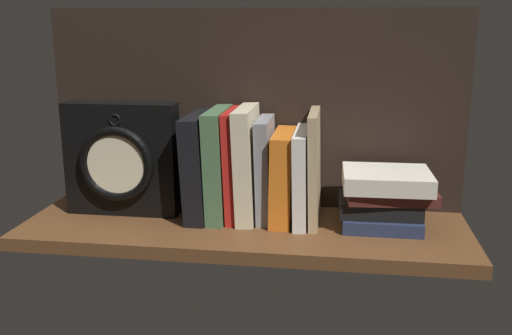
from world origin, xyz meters
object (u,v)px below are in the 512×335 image
(book_green_romantic, at_px, (219,164))
(book_orange_pandolfini, at_px, (284,176))
(book_white_catcher, at_px, (302,176))
(book_cream_twain, at_px, (249,163))
(book_gray_chess, at_px, (265,169))
(framed_clock, at_px, (121,159))
(book_stack_side, at_px, (384,198))
(book_black_skeptic, at_px, (200,166))
(book_red_requiem, at_px, (234,164))
(book_tan_shortstories, at_px, (314,167))

(book_green_romantic, height_order, book_orange_pandolfini, book_green_romantic)
(book_white_catcher, bearing_deg, book_cream_twain, 180.00)
(book_gray_chess, bearing_deg, book_cream_twain, 180.00)
(book_orange_pandolfini, distance_m, framed_clock, 0.32)
(framed_clock, bearing_deg, book_green_romantic, 3.82)
(book_white_catcher, xyz_separation_m, book_stack_side, (0.16, -0.01, -0.03))
(book_white_catcher, relative_size, framed_clock, 0.79)
(book_orange_pandolfini, bearing_deg, book_black_skeptic, 180.00)
(book_red_requiem, height_order, book_stack_side, book_red_requiem)
(book_tan_shortstories, height_order, framed_clock, framed_clock)
(book_red_requiem, relative_size, book_white_catcher, 1.20)
(book_tan_shortstories, relative_size, book_stack_side, 1.18)
(book_red_requiem, relative_size, book_gray_chess, 1.08)
(book_black_skeptic, xyz_separation_m, framed_clock, (-0.16, -0.01, 0.01))
(book_green_romantic, distance_m, framed_clock, 0.20)
(book_gray_chess, relative_size, book_tan_shortstories, 0.93)
(book_red_requiem, xyz_separation_m, book_tan_shortstories, (0.16, 0.00, 0.00))
(book_stack_side, bearing_deg, book_white_catcher, 174.95)
(book_black_skeptic, height_order, book_red_requiem, book_red_requiem)
(book_gray_chess, bearing_deg, book_white_catcher, 0.00)
(book_cream_twain, height_order, book_orange_pandolfini, book_cream_twain)
(book_orange_pandolfini, bearing_deg, book_green_romantic, 180.00)
(book_red_requiem, height_order, book_white_catcher, book_red_requiem)
(book_black_skeptic, distance_m, book_red_requiem, 0.07)
(book_red_requiem, bearing_deg, book_green_romantic, 180.00)
(book_white_catcher, bearing_deg, book_black_skeptic, 180.00)
(book_black_skeptic, height_order, book_cream_twain, book_cream_twain)
(book_green_romantic, height_order, book_stack_side, book_green_romantic)
(book_red_requiem, relative_size, book_stack_side, 1.18)
(book_red_requiem, distance_m, framed_clock, 0.23)
(book_red_requiem, xyz_separation_m, book_stack_side, (0.29, -0.01, -0.05))
(framed_clock, bearing_deg, book_black_skeptic, 4.77)
(book_white_catcher, height_order, book_stack_side, book_white_catcher)
(book_orange_pandolfini, xyz_separation_m, framed_clock, (-0.32, -0.01, 0.03))
(book_black_skeptic, distance_m, book_green_romantic, 0.04)
(framed_clock, bearing_deg, book_stack_side, -0.09)
(framed_clock, bearing_deg, book_cream_twain, 2.94)
(book_green_romantic, distance_m, book_white_catcher, 0.16)
(book_white_catcher, bearing_deg, book_orange_pandolfini, 180.00)
(book_stack_side, bearing_deg, book_green_romantic, 177.51)
(book_tan_shortstories, bearing_deg, book_stack_side, -5.95)
(book_black_skeptic, relative_size, book_gray_chess, 1.02)
(book_black_skeptic, xyz_separation_m, book_orange_pandolfini, (0.17, 0.00, -0.02))
(book_tan_shortstories, xyz_separation_m, book_stack_side, (0.13, -0.01, -0.05))
(book_gray_chess, distance_m, book_orange_pandolfini, 0.04)
(book_cream_twain, bearing_deg, framed_clock, -177.06)
(book_black_skeptic, height_order, book_orange_pandolfini, book_black_skeptic)
(book_white_catcher, relative_size, book_tan_shortstories, 0.83)
(book_green_romantic, distance_m, book_tan_shortstories, 0.19)
(book_black_skeptic, xyz_separation_m, book_gray_chess, (0.13, 0.00, -0.00))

